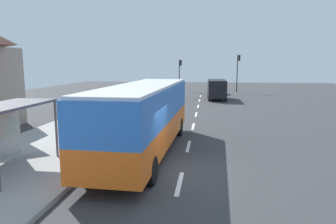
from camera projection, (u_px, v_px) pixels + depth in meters
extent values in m
cube|color=#38383A|center=(193.00, 115.00, 25.52)|extent=(56.00, 92.00, 0.04)
cube|color=#999993|center=(45.00, 151.00, 14.56)|extent=(6.20, 30.00, 0.18)
cube|color=silver|center=(179.00, 183.00, 10.79)|extent=(0.16, 2.20, 0.01)
cube|color=silver|center=(188.00, 146.00, 15.69)|extent=(0.16, 2.20, 0.01)
cube|color=silver|center=(193.00, 127.00, 20.59)|extent=(0.16, 2.20, 0.01)
cube|color=silver|center=(196.00, 114.00, 25.48)|extent=(0.16, 2.20, 0.01)
cube|color=silver|center=(198.00, 106.00, 30.38)|extent=(0.16, 2.20, 0.01)
cube|color=silver|center=(199.00, 100.00, 35.28)|extent=(0.16, 2.20, 0.01)
cube|color=silver|center=(201.00, 96.00, 40.18)|extent=(0.16, 2.20, 0.01)
cube|color=orange|center=(145.00, 131.00, 14.33)|extent=(2.90, 11.08, 1.15)
cube|color=blue|center=(145.00, 103.00, 14.13)|extent=(2.90, 11.08, 1.45)
cube|color=silver|center=(144.00, 86.00, 14.01)|extent=(2.77, 10.86, 0.12)
cube|color=black|center=(165.00, 93.00, 19.45)|extent=(2.30, 0.20, 1.22)
cube|color=black|center=(116.00, 105.00, 13.85)|extent=(0.39, 8.58, 1.10)
cylinder|color=black|center=(142.00, 126.00, 18.40)|extent=(0.32, 1.01, 1.00)
cylinder|color=black|center=(180.00, 127.00, 18.04)|extent=(0.32, 1.01, 1.00)
cylinder|color=black|center=(90.00, 167.00, 11.00)|extent=(0.32, 1.01, 1.00)
cylinder|color=black|center=(151.00, 171.00, 10.63)|extent=(0.32, 1.01, 1.00)
cube|color=black|center=(217.00, 88.00, 36.17)|extent=(2.13, 5.25, 1.96)
cube|color=black|center=(217.00, 85.00, 36.12)|extent=(2.12, 3.17, 0.44)
cylinder|color=black|center=(226.00, 99.00, 34.26)|extent=(0.24, 0.69, 0.68)
cylinder|color=black|center=(209.00, 98.00, 34.45)|extent=(0.24, 0.69, 0.68)
cylinder|color=black|center=(223.00, 95.00, 38.20)|extent=(0.24, 0.69, 0.68)
cylinder|color=black|center=(208.00, 95.00, 38.38)|extent=(0.24, 0.69, 0.68)
cube|color=#195933|center=(216.00, 89.00, 43.30)|extent=(1.81, 4.40, 0.60)
cube|color=black|center=(216.00, 85.00, 43.01)|extent=(1.59, 2.38, 0.60)
cylinder|color=black|center=(210.00, 90.00, 44.92)|extent=(0.20, 0.64, 0.64)
cylinder|color=black|center=(221.00, 91.00, 44.71)|extent=(0.20, 0.64, 0.64)
cylinder|color=black|center=(210.00, 92.00, 41.98)|extent=(0.20, 0.64, 0.64)
cylinder|color=black|center=(222.00, 92.00, 41.77)|extent=(0.20, 0.64, 0.64)
cube|color=#B7B7BC|center=(215.00, 86.00, 50.15)|extent=(2.02, 4.49, 0.60)
cube|color=black|center=(215.00, 82.00, 49.86)|extent=(1.70, 2.45, 0.60)
cylinder|color=black|center=(210.00, 87.00, 51.79)|extent=(0.23, 0.65, 0.64)
cylinder|color=black|center=(220.00, 87.00, 51.51)|extent=(0.23, 0.65, 0.64)
cylinder|color=black|center=(209.00, 88.00, 48.88)|extent=(0.23, 0.65, 0.64)
cylinder|color=black|center=(220.00, 88.00, 48.59)|extent=(0.23, 0.65, 0.64)
cylinder|color=red|center=(96.00, 136.00, 15.04)|extent=(0.52, 0.52, 0.95)
cylinder|color=yellow|center=(101.00, 133.00, 15.73)|extent=(0.52, 0.52, 0.95)
cylinder|color=green|center=(105.00, 130.00, 16.42)|extent=(0.52, 0.52, 0.95)
cylinder|color=orange|center=(110.00, 127.00, 17.10)|extent=(0.52, 0.52, 0.95)
cylinder|color=#2D2D2D|center=(237.00, 74.00, 45.17)|extent=(0.14, 0.14, 5.49)
cube|color=black|center=(239.00, 58.00, 44.79)|extent=(0.24, 0.28, 0.84)
sphere|color=#360606|center=(240.00, 56.00, 44.73)|extent=(0.16, 0.16, 0.16)
sphere|color=#F2B20C|center=(240.00, 58.00, 44.78)|extent=(0.16, 0.16, 0.16)
sphere|color=black|center=(240.00, 60.00, 44.82)|extent=(0.16, 0.16, 0.16)
cylinder|color=#2D2D2D|center=(179.00, 76.00, 47.09)|extent=(0.14, 0.14, 4.79)
cube|color=black|center=(181.00, 63.00, 46.77)|extent=(0.24, 0.28, 0.84)
sphere|color=#360606|center=(182.00, 61.00, 46.72)|extent=(0.16, 0.16, 0.16)
sphere|color=#3C2C03|center=(182.00, 63.00, 46.76)|extent=(0.16, 0.16, 0.16)
sphere|color=green|center=(182.00, 65.00, 46.80)|extent=(0.16, 0.16, 0.16)
cube|color=#4C4C51|center=(7.00, 106.00, 11.27)|extent=(1.80, 4.00, 0.10)
cylinder|color=#4C4C51|center=(56.00, 129.00, 13.21)|extent=(0.10, 0.10, 2.44)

